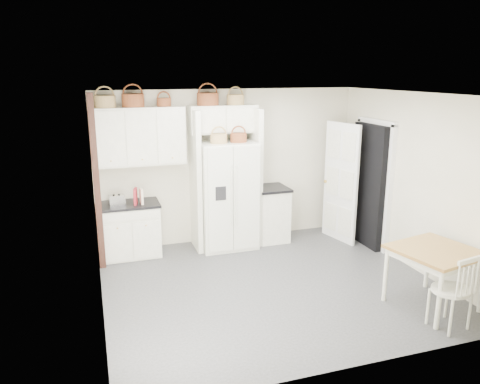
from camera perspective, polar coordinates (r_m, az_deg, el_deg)
name	(u,v)px	position (r m, az deg, el deg)	size (l,w,h in m)	color
floor	(271,285)	(6.65, 3.77, -11.20)	(4.50, 4.50, 0.00)	#333334
ceiling	(274,95)	(6.00, 4.19, 11.77)	(4.50, 4.50, 0.00)	white
wall_back	(229,166)	(8.04, -1.34, 3.17)	(4.50, 4.50, 0.00)	#BEB89A
wall_left	(95,210)	(5.78, -17.23, -2.07)	(4.00, 4.00, 0.00)	#BEB89A
wall_right	(415,182)	(7.33, 20.54, 1.10)	(4.00, 4.00, 0.00)	#BEB89A
refrigerator	(227,195)	(7.77, -1.64, -0.36)	(0.92, 0.74, 1.78)	white
base_cab_left	(131,231)	(7.68, -13.20, -4.61)	(0.90, 0.57, 0.83)	beige
base_cab_right	(270,214)	(8.19, 3.73, -2.75)	(0.52, 0.62, 0.91)	beige
dining_table	(433,278)	(6.40, 22.48, -9.65)	(0.92, 0.92, 0.77)	brown
windsor_chair	(451,290)	(5.96, 24.32, -10.81)	(0.46, 0.42, 0.93)	beige
counter_left	(129,205)	(7.55, -13.39, -1.50)	(0.93, 0.60, 0.04)	black
counter_right	(271,188)	(8.06, 3.78, 0.48)	(0.56, 0.66, 0.04)	black
toaster	(117,200)	(7.47, -14.80, -0.97)	(0.24, 0.14, 0.16)	silver
cookbook_red	(136,196)	(7.45, -12.62, -0.52)	(0.04, 0.17, 0.26)	maroon
cookbook_cream	(141,196)	(7.46, -11.93, -0.51)	(0.04, 0.16, 0.24)	beige
basket_upper_a	(105,102)	(7.40, -16.14, 10.52)	(0.31, 0.31, 0.18)	olive
basket_upper_b	(133,101)	(7.43, -12.90, 10.82)	(0.34, 0.34, 0.20)	brown
basket_upper_c	(164,102)	(7.49, -9.26, 10.75)	(0.22, 0.22, 0.13)	brown
basket_bridge_a	(208,99)	(7.63, -3.95, 11.22)	(0.35, 0.35, 0.20)	brown
basket_bridge_b	(235,100)	(7.75, -0.56, 11.19)	(0.28, 0.28, 0.16)	olive
basket_fridge_a	(219,139)	(7.44, -2.60, 6.52)	(0.27, 0.27, 0.14)	olive
basket_fridge_b	(239,138)	(7.53, -0.18, 6.63)	(0.26, 0.26, 0.14)	brown
upper_cabinet	(140,136)	(7.49, -12.12, 6.66)	(1.40, 0.34, 0.90)	beige
bridge_cabinet	(223,119)	(7.72, -2.09, 8.88)	(1.12, 0.34, 0.45)	beige
fridge_panel_left	(196,181)	(7.63, -5.44, 1.33)	(0.08, 0.60, 2.30)	beige
fridge_panel_right	(255,177)	(7.90, 1.79, 1.86)	(0.08, 0.60, 2.30)	beige
trim_post	(97,184)	(7.09, -17.07, 0.96)	(0.09, 0.09, 2.60)	black
doorway_void	(370,186)	(8.12, 15.54, 0.76)	(0.18, 0.85, 2.05)	black
door_slab	(341,183)	(8.21, 12.16, 1.11)	(0.80, 0.04, 2.05)	white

